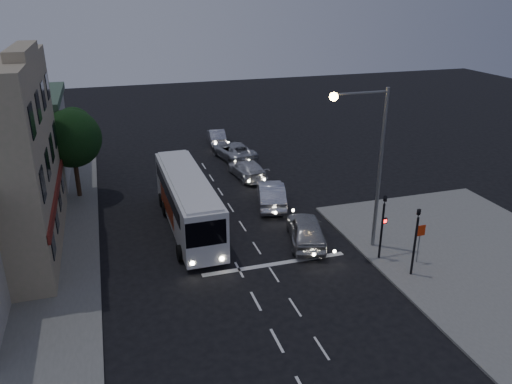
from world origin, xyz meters
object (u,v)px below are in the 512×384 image
object	(u,v)px
car_sedan_a	(271,194)
car_sedan_c	(234,151)
car_extra	(217,136)
streetlight	(371,152)
tour_bus	(188,201)
street_tree	(71,136)
regulatory_sign	(420,237)
car_sedan_b	(247,169)
car_suv	(306,230)
traffic_signal_side	(416,234)
traffic_signal_main	(383,219)

from	to	relation	value
car_sedan_a	car_sedan_c	bearing A→B (deg)	-76.65
car_extra	car_sedan_a	bearing A→B (deg)	97.39
car_sedan_c	streetlight	bearing A→B (deg)	88.55
tour_bus	car_sedan_a	distance (m)	6.35
tour_bus	streetlight	distance (m)	11.25
tour_bus	street_tree	xyz separation A→B (m)	(-6.57, 7.27, 2.66)
car_extra	regulatory_sign	world-z (taller)	regulatory_sign
car_sedan_b	regulatory_sign	distance (m)	16.34
car_extra	car_sedan_c	bearing A→B (deg)	100.53
car_sedan_b	car_sedan_c	xyz separation A→B (m)	(0.18, 4.86, 0.05)
car_suv	streetlight	bearing A→B (deg)	165.49
car_sedan_b	street_tree	bearing A→B (deg)	-5.18
car_extra	streetlight	world-z (taller)	streetlight
car_extra	streetlight	distance (m)	23.81
car_sedan_b	car_extra	bearing A→B (deg)	-95.47
car_sedan_b	car_sedan_c	distance (m)	4.86
car_suv	regulatory_sign	world-z (taller)	regulatory_sign
car_sedan_b	street_tree	size ratio (longest dim) A/B	0.77
car_extra	regulatory_sign	xyz separation A→B (m)	(5.14, -25.49, 0.91)
traffic_signal_side	street_tree	distance (m)	23.24
traffic_signal_main	car_extra	bearing A→B (deg)	98.00
car_suv	car_sedan_a	xyz separation A→B (m)	(-0.18, 5.79, -0.02)
tour_bus	traffic_signal_side	world-z (taller)	traffic_signal_side
tour_bus	car_sedan_c	bearing A→B (deg)	62.89
regulatory_sign	car_sedan_c	bearing A→B (deg)	103.24
car_sedan_b	regulatory_sign	bearing A→B (deg)	101.34
tour_bus	traffic_signal_side	distance (m)	13.39
car_suv	street_tree	distance (m)	17.37
car_sedan_a	regulatory_sign	distance (m)	11.03
regulatory_sign	streetlight	size ratio (longest dim) A/B	0.24
car_sedan_a	car_suv	bearing A→B (deg)	105.88
street_tree	regulatory_sign	bearing A→B (deg)	-41.08
car_sedan_a	regulatory_sign	bearing A→B (deg)	130.85
car_sedan_a	car_extra	distance (m)	15.66
tour_bus	car_suv	distance (m)	7.39
car_suv	car_sedan_c	distance (m)	16.35
regulatory_sign	streetlight	bearing A→B (deg)	128.75
car_extra	traffic_signal_main	bearing A→B (deg)	104.68
car_sedan_a	car_sedan_c	xyz separation A→B (m)	(0.15, 10.56, -0.07)
car_suv	street_tree	size ratio (longest dim) A/B	0.78
traffic_signal_main	car_sedan_c	bearing A→B (deg)	99.09
car_suv	car_sedan_c	bearing A→B (deg)	-74.78
car_sedan_c	street_tree	world-z (taller)	street_tree
car_sedan_b	streetlight	xyz separation A→B (m)	(3.02, -13.10, 5.04)
car_sedan_a	regulatory_sign	world-z (taller)	regulatory_sign
car_extra	street_tree	world-z (taller)	street_tree
traffic_signal_main	streetlight	bearing A→B (deg)	100.20
car_sedan_c	regulatory_sign	xyz separation A→B (m)	(4.80, -20.39, 0.86)
car_extra	street_tree	size ratio (longest dim) A/B	0.68
car_sedan_c	traffic_signal_main	xyz separation A→B (m)	(3.10, -19.38, 1.68)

